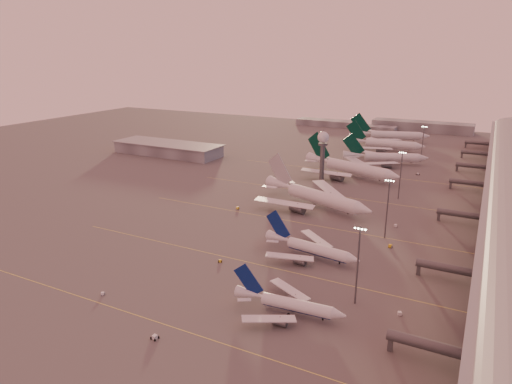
% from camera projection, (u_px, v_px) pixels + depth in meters
% --- Properties ---
extents(ground, '(700.00, 700.00, 0.00)m').
position_uv_depth(ground, '(195.00, 264.00, 162.26)').
color(ground, '#5C595A').
rests_on(ground, ground).
extents(taxiway_markings, '(180.00, 185.25, 0.02)m').
position_uv_depth(taxiway_markings, '(327.00, 227.00, 196.67)').
color(taxiway_markings, '#EDDF53').
rests_on(taxiway_markings, ground).
extents(hangar, '(82.00, 27.00, 8.50)m').
position_uv_depth(hangar, '(168.00, 149.00, 332.31)').
color(hangar, slate).
rests_on(hangar, ground).
extents(radar_tower, '(6.40, 6.40, 31.10)m').
position_uv_depth(radar_tower, '(323.00, 147.00, 255.72)').
color(radar_tower, '#515358').
rests_on(radar_tower, ground).
extents(mast_a, '(3.60, 0.56, 25.00)m').
position_uv_depth(mast_a, '(358.00, 262.00, 132.81)').
color(mast_a, '#515358').
rests_on(mast_a, ground).
extents(mast_b, '(3.60, 0.56, 25.00)m').
position_uv_depth(mast_b, '(387.00, 206.00, 180.81)').
color(mast_b, '#515358').
rests_on(mast_b, ground).
extents(mast_c, '(3.60, 0.56, 25.00)m').
position_uv_depth(mast_c, '(401.00, 173.00, 229.69)').
color(mast_c, '#515358').
rests_on(mast_c, ground).
extents(mast_d, '(3.60, 0.56, 25.00)m').
position_uv_depth(mast_d, '(423.00, 142.00, 306.96)').
color(mast_d, '#515358').
rests_on(mast_d, ground).
extents(distant_horizon, '(165.00, 37.50, 9.00)m').
position_uv_depth(distant_horizon, '(391.00, 126.00, 435.96)').
color(distant_horizon, slate).
rests_on(distant_horizon, ground).
extents(narrowbody_near, '(34.06, 27.13, 13.30)m').
position_uv_depth(narrowbody_near, '(289.00, 306.00, 130.74)').
color(narrowbody_near, white).
rests_on(narrowbody_near, ground).
extents(narrowbody_mid, '(38.68, 30.67, 15.17)m').
position_uv_depth(narrowbody_mid, '(311.00, 249.00, 166.65)').
color(narrowbody_mid, white).
rests_on(narrowbody_mid, ground).
extents(widebody_white, '(61.58, 48.50, 22.61)m').
position_uv_depth(widebody_white, '(316.00, 199.00, 220.36)').
color(widebody_white, white).
rests_on(widebody_white, ground).
extents(greentail_a, '(63.71, 50.61, 24.03)m').
position_uv_depth(greentail_a, '(351.00, 170.00, 273.12)').
color(greentail_a, white).
rests_on(greentail_a, ground).
extents(greentail_b, '(54.12, 42.95, 20.51)m').
position_uv_depth(greentail_b, '(385.00, 159.00, 303.45)').
color(greentail_b, white).
rests_on(greentail_b, ground).
extents(greentail_c, '(59.48, 47.96, 21.59)m').
position_uv_depth(greentail_c, '(385.00, 146.00, 345.35)').
color(greentail_c, white).
rests_on(greentail_c, ground).
extents(greentail_d, '(62.92, 50.14, 23.41)m').
position_uv_depth(greentail_d, '(390.00, 137.00, 378.48)').
color(greentail_d, white).
rests_on(greentail_d, ground).
extents(gsv_truck_a, '(5.11, 3.82, 1.96)m').
position_uv_depth(gsv_truck_a, '(104.00, 292.00, 141.27)').
color(gsv_truck_a, white).
rests_on(gsv_truck_a, ground).
extents(gsv_tug_near, '(2.75, 4.14, 1.12)m').
position_uv_depth(gsv_tug_near, '(155.00, 337.00, 119.75)').
color(gsv_tug_near, white).
rests_on(gsv_tug_near, ground).
extents(gsv_catering_a, '(5.56, 4.06, 4.17)m').
position_uv_depth(gsv_catering_a, '(401.00, 309.00, 130.19)').
color(gsv_catering_a, white).
rests_on(gsv_catering_a, ground).
extents(gsv_tug_mid, '(3.02, 3.53, 0.87)m').
position_uv_depth(gsv_tug_mid, '(220.00, 261.00, 163.43)').
color(gsv_tug_mid, yellow).
rests_on(gsv_tug_mid, ground).
extents(gsv_truck_b, '(6.45, 3.37, 2.48)m').
position_uv_depth(gsv_truck_b, '(392.00, 245.00, 175.10)').
color(gsv_truck_b, yellow).
rests_on(gsv_truck_b, ground).
extents(gsv_truck_c, '(5.11, 5.75, 2.30)m').
position_uv_depth(gsv_truck_c, '(238.00, 207.00, 218.11)').
color(gsv_truck_c, yellow).
rests_on(gsv_truck_c, ground).
extents(gsv_catering_b, '(5.95, 3.44, 4.60)m').
position_uv_depth(gsv_catering_b, '(397.00, 222.00, 195.45)').
color(gsv_catering_b, white).
rests_on(gsv_catering_b, ground).
extents(gsv_tug_far, '(3.58, 3.36, 0.88)m').
position_uv_depth(gsv_tug_far, '(309.00, 191.00, 245.17)').
color(gsv_tug_far, white).
rests_on(gsv_tug_far, ground).
extents(gsv_truck_d, '(2.77, 5.86, 2.28)m').
position_uv_depth(gsv_truck_d, '(277.00, 171.00, 283.77)').
color(gsv_truck_d, yellow).
rests_on(gsv_truck_d, ground).
extents(gsv_tug_hangar, '(4.58, 4.13, 1.12)m').
position_uv_depth(gsv_tug_hangar, '(418.00, 174.00, 277.97)').
color(gsv_tug_hangar, white).
rests_on(gsv_tug_hangar, ground).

